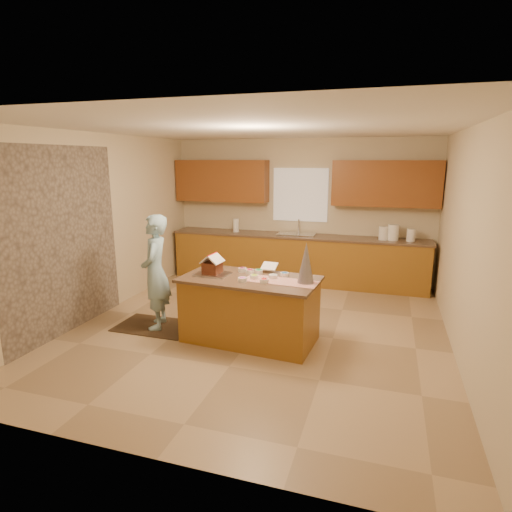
# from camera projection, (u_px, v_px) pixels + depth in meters

# --- Properties ---
(floor) EXTENTS (5.50, 5.50, 0.00)m
(floor) POSITION_uv_depth(u_px,v_px,m) (259.00, 329.00, 5.89)
(floor) COLOR tan
(floor) RESTS_ON ground
(ceiling) EXTENTS (5.50, 5.50, 0.00)m
(ceiling) POSITION_uv_depth(u_px,v_px,m) (259.00, 128.00, 5.28)
(ceiling) COLOR silver
(ceiling) RESTS_ON floor
(wall_back) EXTENTS (5.50, 5.50, 0.00)m
(wall_back) POSITION_uv_depth(u_px,v_px,m) (300.00, 210.00, 8.14)
(wall_back) COLOR beige
(wall_back) RESTS_ON floor
(wall_front) EXTENTS (5.50, 5.50, 0.00)m
(wall_front) POSITION_uv_depth(u_px,v_px,m) (147.00, 297.00, 3.03)
(wall_front) COLOR beige
(wall_front) RESTS_ON floor
(wall_left) EXTENTS (5.50, 5.50, 0.00)m
(wall_left) POSITION_uv_depth(u_px,v_px,m) (99.00, 225.00, 6.31)
(wall_left) COLOR beige
(wall_left) RESTS_ON floor
(wall_right) EXTENTS (5.50, 5.50, 0.00)m
(wall_right) POSITION_uv_depth(u_px,v_px,m) (466.00, 245.00, 4.86)
(wall_right) COLOR beige
(wall_right) RESTS_ON floor
(stone_accent) EXTENTS (0.00, 2.50, 2.50)m
(stone_accent) POSITION_uv_depth(u_px,v_px,m) (63.00, 242.00, 5.59)
(stone_accent) COLOR gray
(stone_accent) RESTS_ON wall_left
(window_curtain) EXTENTS (1.05, 0.03, 1.00)m
(window_curtain) POSITION_uv_depth(u_px,v_px,m) (300.00, 195.00, 8.05)
(window_curtain) COLOR white
(window_curtain) RESTS_ON wall_back
(back_counter_base) EXTENTS (4.80, 0.60, 0.88)m
(back_counter_base) POSITION_uv_depth(u_px,v_px,m) (296.00, 260.00, 8.07)
(back_counter_base) COLOR brown
(back_counter_base) RESTS_ON floor
(back_counter_top) EXTENTS (4.85, 0.63, 0.04)m
(back_counter_top) POSITION_uv_depth(u_px,v_px,m) (297.00, 236.00, 7.96)
(back_counter_top) COLOR brown
(back_counter_top) RESTS_ON back_counter_base
(upper_cabinet_left) EXTENTS (1.85, 0.35, 0.80)m
(upper_cabinet_left) POSITION_uv_depth(u_px,v_px,m) (222.00, 181.00, 8.30)
(upper_cabinet_left) COLOR brown
(upper_cabinet_left) RESTS_ON wall_back
(upper_cabinet_right) EXTENTS (1.85, 0.35, 0.80)m
(upper_cabinet_right) POSITION_uv_depth(u_px,v_px,m) (386.00, 184.00, 7.40)
(upper_cabinet_right) COLOR brown
(upper_cabinet_right) RESTS_ON wall_back
(sink) EXTENTS (0.70, 0.45, 0.12)m
(sink) POSITION_uv_depth(u_px,v_px,m) (297.00, 237.00, 7.97)
(sink) COLOR silver
(sink) RESTS_ON back_counter_top
(faucet) EXTENTS (0.03, 0.03, 0.28)m
(faucet) POSITION_uv_depth(u_px,v_px,m) (299.00, 226.00, 8.10)
(faucet) COLOR silver
(faucet) RESTS_ON back_counter_top
(island_base) EXTENTS (1.72, 0.95, 0.81)m
(island_base) POSITION_uv_depth(u_px,v_px,m) (250.00, 311.00, 5.45)
(island_base) COLOR brown
(island_base) RESTS_ON floor
(island_top) EXTENTS (1.79, 1.03, 0.04)m
(island_top) POSITION_uv_depth(u_px,v_px,m) (250.00, 279.00, 5.36)
(island_top) COLOR brown
(island_top) RESTS_ON island_base
(table_runner) EXTENTS (0.94, 0.40, 0.01)m
(table_runner) POSITION_uv_depth(u_px,v_px,m) (281.00, 281.00, 5.20)
(table_runner) COLOR #AD200C
(table_runner) RESTS_ON island_top
(baking_tray) EXTENTS (0.45, 0.34, 0.02)m
(baking_tray) POSITION_uv_depth(u_px,v_px,m) (213.00, 274.00, 5.49)
(baking_tray) COLOR silver
(baking_tray) RESTS_ON island_top
(cookbook) EXTENTS (0.21, 0.17, 0.09)m
(cookbook) POSITION_uv_depth(u_px,v_px,m) (269.00, 266.00, 5.60)
(cookbook) COLOR white
(cookbook) RESTS_ON island_top
(tinsel_tree) EXTENTS (0.22, 0.22, 0.51)m
(tinsel_tree) POSITION_uv_depth(u_px,v_px,m) (306.00, 263.00, 5.08)
(tinsel_tree) COLOR #9F9DA8
(tinsel_tree) RESTS_ON island_top
(rug) EXTENTS (1.08, 0.70, 0.01)m
(rug) POSITION_uv_depth(u_px,v_px,m) (155.00, 326.00, 5.98)
(rug) COLOR black
(rug) RESTS_ON floor
(boy) EXTENTS (0.55, 0.67, 1.59)m
(boy) POSITION_uv_depth(u_px,v_px,m) (156.00, 272.00, 5.79)
(boy) COLOR #96C2D5
(boy) RESTS_ON rug
(canister_a) EXTENTS (0.17, 0.17, 0.23)m
(canister_a) POSITION_uv_depth(u_px,v_px,m) (384.00, 233.00, 7.47)
(canister_a) COLOR white
(canister_a) RESTS_ON back_counter_top
(canister_b) EXTENTS (0.19, 0.19, 0.28)m
(canister_b) POSITION_uv_depth(u_px,v_px,m) (393.00, 232.00, 7.42)
(canister_b) COLOR white
(canister_b) RESTS_ON back_counter_top
(canister_c) EXTENTS (0.15, 0.15, 0.21)m
(canister_c) POSITION_uv_depth(u_px,v_px,m) (411.00, 235.00, 7.34)
(canister_c) COLOR white
(canister_c) RESTS_ON back_counter_top
(paper_towel) EXTENTS (0.12, 0.12, 0.26)m
(paper_towel) POSITION_uv_depth(u_px,v_px,m) (236.00, 225.00, 8.29)
(paper_towel) COLOR white
(paper_towel) RESTS_ON back_counter_top
(gingerbread_house) EXTENTS (0.27, 0.28, 0.26)m
(gingerbread_house) POSITION_uv_depth(u_px,v_px,m) (212.00, 266.00, 5.47)
(gingerbread_house) COLOR #562D16
(gingerbread_house) RESTS_ON baking_tray
(candy_bowls) EXTENTS (0.71, 0.56, 0.05)m
(candy_bowls) POSITION_uv_depth(u_px,v_px,m) (259.00, 275.00, 5.39)
(candy_bowls) COLOR #FF78D7
(candy_bowls) RESTS_ON island_top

